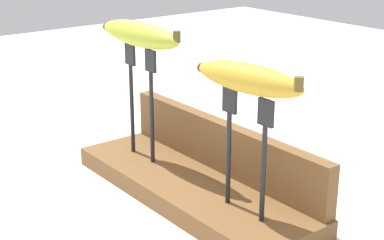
{
  "coord_description": "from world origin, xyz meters",
  "views": [
    {
      "loc": [
        0.68,
        -0.53,
        0.43
      ],
      "look_at": [
        0.0,
        0.0,
        0.13
      ],
      "focal_mm": 55.85,
      "sensor_mm": 36.0,
      "label": 1
    }
  ],
  "objects_px": {
    "fork_stand_left": "(141,93)",
    "banana_raised_right": "(248,78)",
    "banana_raised_left": "(139,34)",
    "fork_stand_right": "(246,142)"
  },
  "relations": [
    {
      "from": "banana_raised_left",
      "to": "banana_raised_right",
      "type": "relative_size",
      "value": 1.11
    },
    {
      "from": "fork_stand_left",
      "to": "banana_raised_right",
      "type": "relative_size",
      "value": 1.07
    },
    {
      "from": "banana_raised_left",
      "to": "banana_raised_right",
      "type": "distance_m",
      "value": 0.26
    },
    {
      "from": "fork_stand_left",
      "to": "banana_raised_right",
      "type": "bearing_deg",
      "value": -0.0
    },
    {
      "from": "fork_stand_right",
      "to": "banana_raised_left",
      "type": "distance_m",
      "value": 0.28
    },
    {
      "from": "fork_stand_left",
      "to": "banana_raised_left",
      "type": "xyz_separation_m",
      "value": [
        -0.0,
        -0.0,
        0.1
      ]
    },
    {
      "from": "fork_stand_left",
      "to": "fork_stand_right",
      "type": "xyz_separation_m",
      "value": [
        0.26,
        0.0,
        -0.01
      ]
    },
    {
      "from": "fork_stand_right",
      "to": "banana_raised_left",
      "type": "xyz_separation_m",
      "value": [
        -0.26,
        -0.0,
        0.11
      ]
    },
    {
      "from": "fork_stand_right",
      "to": "banana_raised_right",
      "type": "relative_size",
      "value": 0.97
    },
    {
      "from": "fork_stand_left",
      "to": "banana_raised_left",
      "type": "height_order",
      "value": "banana_raised_left"
    }
  ]
}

